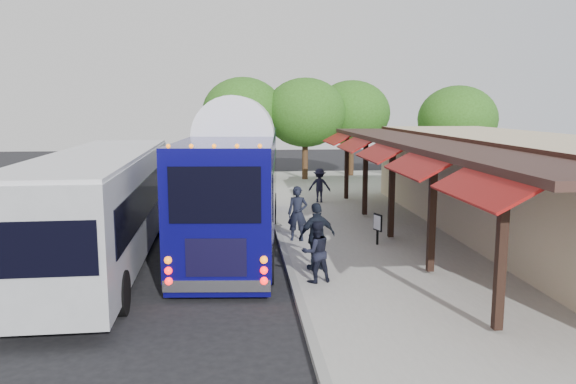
# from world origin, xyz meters

# --- Properties ---
(ground) EXTENTS (90.00, 90.00, 0.00)m
(ground) POSITION_xyz_m (0.00, 0.00, 0.00)
(ground) COLOR black
(ground) RESTS_ON ground
(sidewalk) EXTENTS (10.00, 40.00, 0.15)m
(sidewalk) POSITION_xyz_m (5.00, 4.00, 0.07)
(sidewalk) COLOR #9E9B93
(sidewalk) RESTS_ON ground
(curb) EXTENTS (0.20, 40.00, 0.16)m
(curb) POSITION_xyz_m (0.05, 4.00, 0.07)
(curb) COLOR gray
(curb) RESTS_ON ground
(station_shelter) EXTENTS (8.15, 20.00, 3.60)m
(station_shelter) POSITION_xyz_m (8.38, 4.00, 1.85)
(station_shelter) COLOR #C3B288
(station_shelter) RESTS_ON ground
(coach_bus) EXTENTS (3.52, 12.52, 3.96)m
(coach_bus) POSITION_xyz_m (-1.45, 4.70, 2.13)
(coach_bus) COLOR #090755
(coach_bus) RESTS_ON ground
(city_bus) EXTENTS (3.07, 12.39, 3.31)m
(city_bus) POSITION_xyz_m (-5.39, 2.27, 1.83)
(city_bus) COLOR #919499
(city_bus) RESTS_ON ground
(ped_a) EXTENTS (0.74, 0.56, 1.84)m
(ped_a) POSITION_xyz_m (0.60, 4.09, 1.07)
(ped_a) COLOR black
(ped_a) RESTS_ON sidewalk
(ped_b) EXTENTS (0.91, 0.79, 1.60)m
(ped_b) POSITION_xyz_m (0.60, -0.43, 0.95)
(ped_b) COLOR black
(ped_b) RESTS_ON sidewalk
(ped_c) EXTENTS (1.19, 0.82, 1.88)m
(ped_c) POSITION_xyz_m (0.78, 0.66, 1.09)
(ped_c) COLOR black
(ped_c) RESTS_ON sidewalk
(ped_d) EXTENTS (1.12, 0.78, 1.59)m
(ped_d) POSITION_xyz_m (2.41, 11.51, 0.95)
(ped_d) COLOR black
(ped_d) RESTS_ON sidewalk
(sign_board) EXTENTS (0.19, 0.45, 1.02)m
(sign_board) POSITION_xyz_m (3.14, 3.27, 0.84)
(sign_board) COLOR black
(sign_board) RESTS_ON sidewalk
(tree_left) EXTENTS (4.94, 4.94, 6.33)m
(tree_left) POSITION_xyz_m (2.72, 19.93, 4.22)
(tree_left) COLOR #382314
(tree_left) RESTS_ON ground
(tree_mid) EXTENTS (4.89, 4.89, 6.26)m
(tree_mid) POSITION_xyz_m (5.91, 21.54, 4.17)
(tree_mid) COLOR #382314
(tree_mid) RESTS_ON ground
(tree_right) EXTENTS (4.53, 4.53, 5.80)m
(tree_right) POSITION_xyz_m (11.26, 17.35, 3.87)
(tree_right) COLOR #382314
(tree_right) RESTS_ON ground
(tree_far) EXTENTS (4.98, 4.98, 6.38)m
(tree_far) POSITION_xyz_m (-1.04, 20.50, 4.25)
(tree_far) COLOR #382314
(tree_far) RESTS_ON ground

